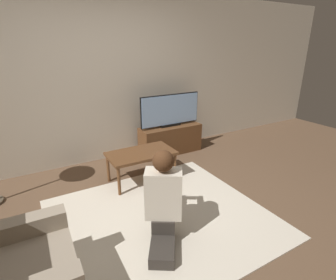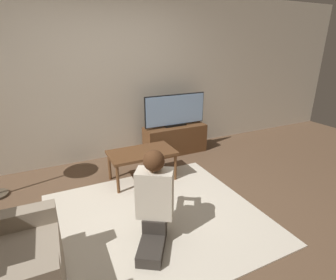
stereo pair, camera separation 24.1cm
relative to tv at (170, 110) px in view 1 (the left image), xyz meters
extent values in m
plane|color=brown|center=(-1.04, -1.58, -0.76)|extent=(10.00, 10.00, 0.00)
cube|color=beige|center=(-1.04, 0.35, 0.54)|extent=(10.00, 0.06, 2.60)
cube|color=beige|center=(-1.04, -1.58, -0.76)|extent=(2.26, 2.04, 0.02)
cube|color=brown|center=(0.00, 0.00, -0.52)|extent=(1.08, 0.36, 0.49)
cube|color=black|center=(0.00, 0.00, -0.26)|extent=(0.37, 0.08, 0.04)
cube|color=black|center=(0.00, 0.00, 0.01)|extent=(1.09, 0.03, 0.52)
cube|color=#8CB2E0|center=(0.00, 0.00, 0.01)|extent=(1.06, 0.04, 0.49)
cube|color=brown|center=(-0.86, -0.69, -0.35)|extent=(0.90, 0.51, 0.04)
cylinder|color=brown|center=(-1.27, -0.90, -0.57)|extent=(0.04, 0.04, 0.40)
cylinder|color=brown|center=(-0.46, -0.90, -0.57)|extent=(0.04, 0.04, 0.40)
cylinder|color=brown|center=(-1.27, -0.47, -0.57)|extent=(0.04, 0.04, 0.40)
cylinder|color=brown|center=(-0.46, -0.47, -0.57)|extent=(0.04, 0.04, 0.40)
cube|color=gray|center=(-2.37, -1.76, -0.47)|extent=(0.72, 0.16, 0.60)
cube|color=#332D28|center=(-1.26, -2.00, -0.69)|extent=(0.44, 0.52, 0.11)
cube|color=#332D28|center=(-1.16, -1.85, -0.57)|extent=(0.31, 0.32, 0.14)
cube|color=beige|center=(-1.16, -1.85, -0.26)|extent=(0.39, 0.35, 0.47)
sphere|color=tan|center=(-1.16, -1.85, 0.07)|extent=(0.19, 0.19, 0.19)
sphere|color=#4C2D19|center=(-1.17, -1.86, 0.08)|extent=(0.19, 0.19, 0.19)
cube|color=black|center=(-0.96, -1.53, -0.24)|extent=(0.13, 0.11, 0.04)
cylinder|color=beige|center=(-0.94, -1.69, -0.24)|extent=(0.22, 0.29, 0.07)
cylinder|color=beige|center=(-1.11, -1.58, -0.24)|extent=(0.22, 0.29, 0.07)
camera|label=1|loc=(-2.18, -3.70, 1.05)|focal=28.00mm
camera|label=2|loc=(-1.97, -3.81, 1.05)|focal=28.00mm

